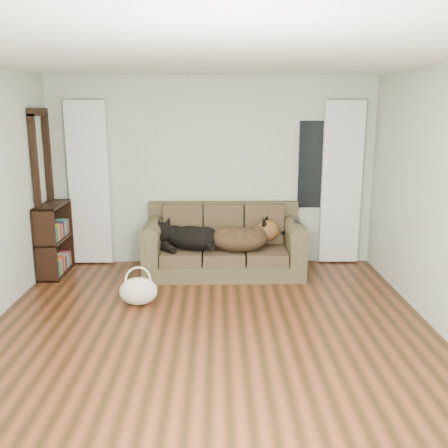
{
  "coord_description": "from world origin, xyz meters",
  "views": [
    {
      "loc": [
        0.07,
        -4.44,
        2.15
      ],
      "look_at": [
        0.15,
        1.6,
        0.76
      ],
      "focal_mm": 40.0,
      "sensor_mm": 36.0,
      "label": 1
    }
  ],
  "objects_px": {
    "sofa": "(224,240)",
    "dog_black_lab": "(189,239)",
    "dog_shepherd": "(243,239)",
    "bookshelf": "(54,237)",
    "tote_bag": "(138,291)"
  },
  "relations": [
    {
      "from": "bookshelf",
      "to": "dog_black_lab",
      "type": "bearing_deg",
      "value": -3.48
    },
    {
      "from": "dog_shepherd",
      "to": "tote_bag",
      "type": "height_order",
      "value": "dog_shepherd"
    },
    {
      "from": "dog_black_lab",
      "to": "dog_shepherd",
      "type": "xyz_separation_m",
      "value": [
        0.7,
        -0.06,
        0.01
      ]
    },
    {
      "from": "sofa",
      "to": "dog_shepherd",
      "type": "distance_m",
      "value": 0.27
    },
    {
      "from": "sofa",
      "to": "tote_bag",
      "type": "xyz_separation_m",
      "value": [
        -0.98,
        -1.11,
        -0.29
      ]
    },
    {
      "from": "sofa",
      "to": "bookshelf",
      "type": "height_order",
      "value": "bookshelf"
    },
    {
      "from": "dog_black_lab",
      "to": "bookshelf",
      "type": "height_order",
      "value": "bookshelf"
    },
    {
      "from": "dog_black_lab",
      "to": "bookshelf",
      "type": "relative_size",
      "value": 0.77
    },
    {
      "from": "dog_black_lab",
      "to": "bookshelf",
      "type": "xyz_separation_m",
      "value": [
        -1.79,
        0.04,
        0.02
      ]
    },
    {
      "from": "dog_shepherd",
      "to": "bookshelf",
      "type": "xyz_separation_m",
      "value": [
        -2.49,
        0.1,
        0.01
      ]
    },
    {
      "from": "dog_black_lab",
      "to": "tote_bag",
      "type": "bearing_deg",
      "value": -88.83
    },
    {
      "from": "tote_bag",
      "to": "dog_shepherd",
      "type": "bearing_deg",
      "value": 39.55
    },
    {
      "from": "sofa",
      "to": "bookshelf",
      "type": "distance_m",
      "value": 2.25
    },
    {
      "from": "bookshelf",
      "to": "sofa",
      "type": "bearing_deg",
      "value": -2.29
    },
    {
      "from": "sofa",
      "to": "dog_black_lab",
      "type": "bearing_deg",
      "value": -175.4
    }
  ]
}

